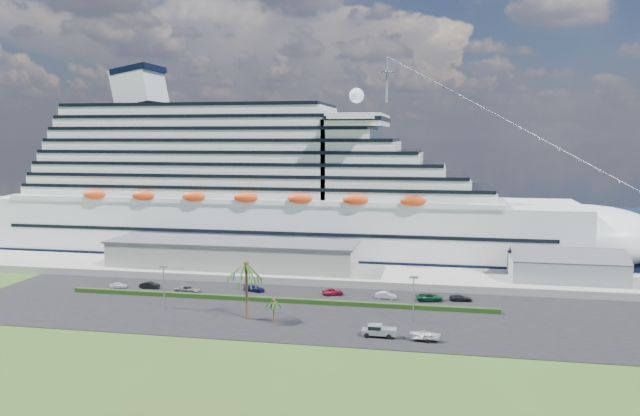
% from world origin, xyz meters
% --- Properties ---
extents(ground, '(420.00, 420.00, 0.00)m').
position_xyz_m(ground, '(0.00, 0.00, 0.00)').
color(ground, '#364D19').
rests_on(ground, ground).
extents(asphalt_lot, '(140.00, 38.00, 0.12)m').
position_xyz_m(asphalt_lot, '(0.00, 11.00, 0.06)').
color(asphalt_lot, black).
rests_on(asphalt_lot, ground).
extents(wharf, '(240.00, 20.00, 1.80)m').
position_xyz_m(wharf, '(0.00, 40.00, 0.90)').
color(wharf, gray).
rests_on(wharf, ground).
extents(water, '(420.00, 160.00, 0.02)m').
position_xyz_m(water, '(0.00, 130.00, 0.01)').
color(water, black).
rests_on(water, ground).
extents(cruise_ship, '(191.00, 38.00, 54.00)m').
position_xyz_m(cruise_ship, '(-21.53, 64.00, 16.69)').
color(cruise_ship, silver).
rests_on(cruise_ship, ground).
extents(terminal_building, '(61.00, 15.00, 6.30)m').
position_xyz_m(terminal_building, '(-25.00, 40.00, 5.01)').
color(terminal_building, gray).
rests_on(terminal_building, wharf).
extents(port_shed, '(24.00, 12.31, 7.37)m').
position_xyz_m(port_shed, '(52.00, 40.00, 4.40)').
color(port_shed, gray).
rests_on(port_shed, wharf).
extents(hedge, '(88.00, 1.10, 0.90)m').
position_xyz_m(hedge, '(-8.00, 16.00, 0.57)').
color(hedge, black).
rests_on(hedge, asphalt_lot).
extents(lamp_post_left, '(1.60, 0.35, 8.27)m').
position_xyz_m(lamp_post_left, '(-28.00, 8.00, 5.34)').
color(lamp_post_left, gray).
rests_on(lamp_post_left, asphalt_lot).
extents(lamp_post_right, '(1.60, 0.35, 8.27)m').
position_xyz_m(lamp_post_right, '(20.00, 8.00, 5.34)').
color(lamp_post_right, gray).
rests_on(lamp_post_right, asphalt_lot).
extents(palm_tall, '(8.82, 8.82, 11.13)m').
position_xyz_m(palm_tall, '(-10.00, 4.00, 9.20)').
color(palm_tall, '#47301E').
rests_on(palm_tall, ground).
extents(palm_short, '(3.53, 3.53, 4.56)m').
position_xyz_m(palm_short, '(-4.50, 2.50, 3.67)').
color(palm_short, '#47301E').
rests_on(palm_short, ground).
extents(parked_car_0, '(4.04, 2.46, 1.28)m').
position_xyz_m(parked_car_0, '(-44.61, 20.61, 0.76)').
color(parked_car_0, silver).
rests_on(parked_car_0, asphalt_lot).
extents(parked_car_1, '(4.42, 1.66, 1.44)m').
position_xyz_m(parked_car_1, '(-37.76, 21.74, 0.84)').
color(parked_car_1, black).
rests_on(parked_car_1, asphalt_lot).
extents(parked_car_2, '(5.60, 2.65, 1.54)m').
position_xyz_m(parked_car_2, '(-28.01, 19.68, 0.89)').
color(parked_car_2, gray).
rests_on(parked_car_2, asphalt_lot).
extents(parked_car_3, '(5.13, 3.06, 1.39)m').
position_xyz_m(parked_car_3, '(-14.54, 23.44, 0.82)').
color(parked_car_3, '#141241').
rests_on(parked_car_3, asphalt_lot).
extents(parked_car_4, '(4.70, 3.22, 1.49)m').
position_xyz_m(parked_car_4, '(2.61, 23.55, 0.86)').
color(parked_car_4, maroon).
rests_on(parked_car_4, asphalt_lot).
extents(parked_car_5, '(4.41, 1.81, 1.42)m').
position_xyz_m(parked_car_5, '(13.79, 22.69, 0.83)').
color(parked_car_5, silver).
rests_on(parked_car_5, asphalt_lot).
extents(parked_car_6, '(5.90, 3.82, 1.51)m').
position_xyz_m(parked_car_6, '(22.65, 22.73, 0.88)').
color(parked_car_6, '#0F3C23').
rests_on(parked_car_6, asphalt_lot).
extents(parked_car_7, '(4.74, 2.31, 1.33)m').
position_xyz_m(parked_car_7, '(28.81, 23.82, 0.78)').
color(parked_car_7, black).
rests_on(parked_car_7, asphalt_lot).
extents(pickup_truck, '(5.74, 2.30, 2.02)m').
position_xyz_m(pickup_truck, '(14.71, -1.86, 1.23)').
color(pickup_truck, black).
rests_on(pickup_truck, asphalt_lot).
extents(boat_trailer, '(5.76, 3.65, 1.67)m').
position_xyz_m(boat_trailer, '(22.36, -2.68, 1.22)').
color(boat_trailer, gray).
rests_on(boat_trailer, asphalt_lot).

